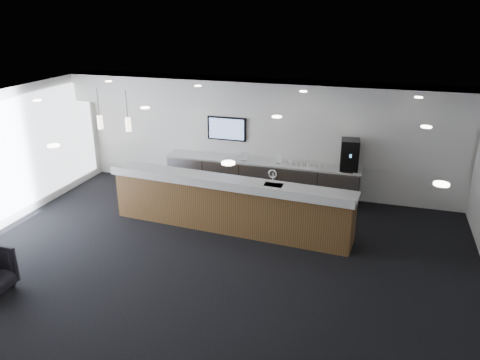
% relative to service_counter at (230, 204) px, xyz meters
% --- Properties ---
extents(ground, '(10.00, 10.00, 0.00)m').
position_rel_service_counter_xyz_m(ground, '(0.15, -1.58, -0.57)').
color(ground, black).
rests_on(ground, ground).
extents(ceiling, '(10.00, 8.00, 0.02)m').
position_rel_service_counter_xyz_m(ceiling, '(0.15, -1.58, 2.43)').
color(ceiling, black).
rests_on(ceiling, back_wall).
extents(back_wall, '(10.00, 0.02, 3.00)m').
position_rel_service_counter_xyz_m(back_wall, '(0.15, 2.42, 0.93)').
color(back_wall, white).
rests_on(back_wall, ground).
extents(soffit_bulkhead, '(10.00, 0.90, 0.70)m').
position_rel_service_counter_xyz_m(soffit_bulkhead, '(0.15, 1.97, 2.08)').
color(soffit_bulkhead, white).
rests_on(soffit_bulkhead, back_wall).
extents(alcove_panel, '(9.80, 0.06, 1.40)m').
position_rel_service_counter_xyz_m(alcove_panel, '(0.15, 2.39, 1.03)').
color(alcove_panel, white).
rests_on(alcove_panel, back_wall).
extents(back_credenza, '(5.06, 0.66, 0.95)m').
position_rel_service_counter_xyz_m(back_credenza, '(0.15, 2.06, -0.10)').
color(back_credenza, gray).
rests_on(back_credenza, ground).
extents(wall_tv, '(1.05, 0.08, 0.62)m').
position_rel_service_counter_xyz_m(wall_tv, '(-0.85, 2.33, 1.08)').
color(wall_tv, black).
rests_on(wall_tv, back_wall).
extents(pendant_left, '(0.12, 0.12, 0.30)m').
position_rel_service_counter_xyz_m(pendant_left, '(-2.25, -0.78, 1.68)').
color(pendant_left, '#F5E3BF').
rests_on(pendant_left, ceiling).
extents(pendant_right, '(0.12, 0.12, 0.30)m').
position_rel_service_counter_xyz_m(pendant_right, '(-2.95, -0.78, 1.68)').
color(pendant_right, '#F5E3BF').
rests_on(pendant_right, ceiling).
extents(ceiling_can_lights, '(7.00, 5.00, 0.02)m').
position_rel_service_counter_xyz_m(ceiling_can_lights, '(0.15, -1.58, 2.40)').
color(ceiling_can_lights, white).
rests_on(ceiling_can_lights, ceiling).
extents(service_counter, '(5.50, 1.27, 1.49)m').
position_rel_service_counter_xyz_m(service_counter, '(0.00, 0.00, 0.00)').
color(service_counter, '#50351A').
rests_on(service_counter, ground).
extents(coffee_machine, '(0.47, 0.58, 0.74)m').
position_rel_service_counter_xyz_m(coffee_machine, '(2.35, 2.05, 0.75)').
color(coffee_machine, black).
rests_on(coffee_machine, back_credenza).
extents(info_sign_left, '(0.17, 0.04, 0.24)m').
position_rel_service_counter_xyz_m(info_sign_left, '(-0.26, 1.95, 0.49)').
color(info_sign_left, white).
rests_on(info_sign_left, back_credenza).
extents(info_sign_right, '(0.17, 0.06, 0.22)m').
position_rel_service_counter_xyz_m(info_sign_right, '(0.64, 1.97, 0.49)').
color(info_sign_right, white).
rests_on(info_sign_right, back_credenza).
extents(cup_0, '(0.09, 0.09, 0.09)m').
position_rel_service_counter_xyz_m(cup_0, '(1.69, 1.95, 0.42)').
color(cup_0, white).
rests_on(cup_0, back_credenza).
extents(cup_1, '(0.13, 0.13, 0.09)m').
position_rel_service_counter_xyz_m(cup_1, '(1.55, 1.95, 0.42)').
color(cup_1, white).
rests_on(cup_1, back_credenza).
extents(cup_2, '(0.12, 0.12, 0.09)m').
position_rel_service_counter_xyz_m(cup_2, '(1.41, 1.95, 0.42)').
color(cup_2, white).
rests_on(cup_2, back_credenza).
extents(cup_3, '(0.12, 0.12, 0.09)m').
position_rel_service_counter_xyz_m(cup_3, '(1.27, 1.95, 0.42)').
color(cup_3, white).
rests_on(cup_3, back_credenza).
extents(cup_4, '(0.13, 0.13, 0.09)m').
position_rel_service_counter_xyz_m(cup_4, '(1.13, 1.95, 0.42)').
color(cup_4, white).
rests_on(cup_4, back_credenza).
extents(cup_5, '(0.10, 0.10, 0.09)m').
position_rel_service_counter_xyz_m(cup_5, '(0.99, 1.95, 0.42)').
color(cup_5, white).
rests_on(cup_5, back_credenza).
extents(cup_6, '(0.13, 0.13, 0.09)m').
position_rel_service_counter_xyz_m(cup_6, '(0.85, 1.95, 0.42)').
color(cup_6, white).
rests_on(cup_6, back_credenza).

